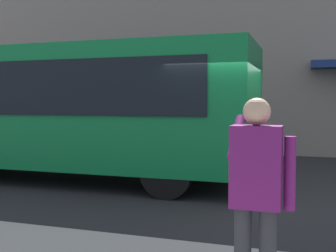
# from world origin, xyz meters

# --- Properties ---
(ground_plane) EXTENTS (60.00, 60.00, 0.00)m
(ground_plane) POSITION_xyz_m (0.00, 0.00, 0.00)
(ground_plane) COLOR #232326
(red_bus) EXTENTS (9.05, 2.54, 3.08)m
(red_bus) POSITION_xyz_m (4.28, -0.23, 1.68)
(red_bus) COLOR #0F7238
(red_bus) RESTS_ON ground_plane
(pedestrian_photographer) EXTENTS (0.53, 0.52, 1.70)m
(pedestrian_photographer) POSITION_xyz_m (-0.85, 4.88, 1.14)
(pedestrian_photographer) COLOR #2D2D33
(pedestrian_photographer) RESTS_ON sidewalk_curb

